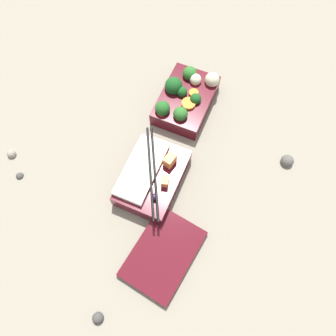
# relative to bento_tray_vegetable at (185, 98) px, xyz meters

# --- Properties ---
(ground_plane) EXTENTS (3.00, 3.00, 0.00)m
(ground_plane) POSITION_rel_bento_tray_vegetable_xyz_m (0.12, 0.02, -0.03)
(ground_plane) COLOR gray
(bento_tray_vegetable) EXTENTS (0.18, 0.12, 0.08)m
(bento_tray_vegetable) POSITION_rel_bento_tray_vegetable_xyz_m (0.00, 0.00, 0.00)
(bento_tray_vegetable) COLOR #510F19
(bento_tray_vegetable) RESTS_ON ground_plane
(bento_tray_rice) EXTENTS (0.20, 0.12, 0.07)m
(bento_tray_rice) POSITION_rel_bento_tray_vegetable_xyz_m (0.23, 0.01, -0.00)
(bento_tray_rice) COLOR #510F19
(bento_tray_rice) RESTS_ON ground_plane
(bento_lid) EXTENTS (0.19, 0.14, 0.01)m
(bento_lid) POSITION_rel_bento_tray_vegetable_xyz_m (0.37, 0.10, -0.02)
(bento_lid) COLOR #510F19
(bento_lid) RESTS_ON ground_plane
(pebble_0) EXTENTS (0.03, 0.03, 0.03)m
(pebble_0) POSITION_rel_bento_tray_vegetable_xyz_m (0.06, 0.28, -0.02)
(pebble_0) COLOR #595651
(pebble_0) RESTS_ON ground_plane
(pebble_1) EXTENTS (0.02, 0.02, 0.02)m
(pebble_1) POSITION_rel_bento_tray_vegetable_xyz_m (0.29, -0.33, -0.02)
(pebble_1) COLOR gray
(pebble_1) RESTS_ON ground_plane
(pebble_2) EXTENTS (0.02, 0.02, 0.02)m
(pebble_2) POSITION_rel_bento_tray_vegetable_xyz_m (0.53, 0.03, -0.02)
(pebble_2) COLOR #474442
(pebble_2) RESTS_ON ground_plane
(pebble_3) EXTENTS (0.02, 0.02, 0.02)m
(pebble_3) POSITION_rel_bento_tray_vegetable_xyz_m (0.33, -0.28, -0.02)
(pebble_3) COLOR #474442
(pebble_3) RESTS_ON ground_plane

